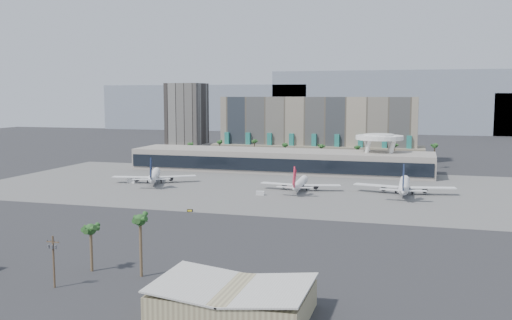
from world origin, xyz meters
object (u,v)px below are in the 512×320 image
(airliner_left, at_px, (154,176))
(taxiway_sign, at_px, (190,211))
(airliner_centre, at_px, (300,183))
(service_vehicle_b, at_px, (260,193))
(airliner_right, at_px, (404,185))
(service_vehicle_a, at_px, (132,181))
(utility_pole, at_px, (53,257))

(airliner_left, height_order, taxiway_sign, airliner_left)
(airliner_centre, distance_m, service_vehicle_b, 21.86)
(airliner_right, bearing_deg, taxiway_sign, -141.31)
(service_vehicle_a, distance_m, service_vehicle_b, 72.01)
(service_vehicle_a, height_order, service_vehicle_b, service_vehicle_a)
(airliner_right, xyz_separation_m, service_vehicle_b, (-59.92, -20.04, -3.05))
(airliner_left, relative_size, taxiway_sign, 18.72)
(utility_pole, bearing_deg, service_vehicle_a, 111.98)
(taxiway_sign, bearing_deg, service_vehicle_a, 115.03)
(airliner_centre, height_order, service_vehicle_a, airliner_centre)
(airliner_left, distance_m, airliner_centre, 73.72)
(utility_pole, height_order, service_vehicle_b, utility_pole)
(service_vehicle_a, xyz_separation_m, taxiway_sign, (54.65, -56.68, -0.63))
(utility_pole, xyz_separation_m, airliner_left, (-47.06, 146.10, -3.42))
(airliner_centre, relative_size, airliner_right, 0.84)
(airliner_left, bearing_deg, taxiway_sign, -75.43)
(airliner_left, height_order, airliner_right, airliner_right)
(utility_pole, bearing_deg, service_vehicle_b, 84.39)
(utility_pole, xyz_separation_m, service_vehicle_a, (-57.77, 143.15, -6.02))
(airliner_left, height_order, airliner_centre, airliner_left)
(service_vehicle_a, bearing_deg, airliner_left, 25.62)
(airliner_left, distance_m, service_vehicle_b, 62.45)
(service_vehicle_b, bearing_deg, airliner_left, 152.38)
(service_vehicle_a, bearing_deg, utility_pole, -57.82)
(airliner_right, bearing_deg, airliner_left, -179.55)
(taxiway_sign, bearing_deg, utility_pole, -106.86)
(utility_pole, bearing_deg, airliner_right, 63.87)
(airliner_right, bearing_deg, utility_pole, -116.46)
(service_vehicle_b, distance_m, taxiway_sign, 44.11)
(service_vehicle_a, bearing_deg, service_vehicle_b, -2.19)
(airliner_left, xyz_separation_m, airliner_centre, (73.70, -1.87, -0.40))
(airliner_centre, distance_m, airliner_right, 45.97)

